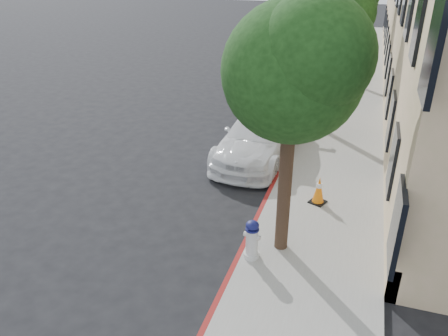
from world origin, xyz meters
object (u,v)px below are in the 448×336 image
traffic_cone (319,190)px  parked_car_mid (287,99)px  parked_car_far (318,51)px  fire_hydrant (252,240)px  police_car (260,135)px

traffic_cone → parked_car_mid: bearing=107.4°
parked_car_far → fire_hydrant: (1.15, -20.98, -0.15)m
police_car → parked_car_far: size_ratio=1.17×
police_car → parked_car_far: 15.22m
parked_car_mid → traffic_cone: parked_car_mid is taller
fire_hydrant → traffic_cone: fire_hydrant is taller
police_car → traffic_cone: (2.37, -2.85, -0.24)m
parked_car_mid → police_car: bearing=-99.1°
police_car → fire_hydrant: (1.25, -5.76, -0.16)m
fire_hydrant → traffic_cone: 3.11m
parked_car_mid → parked_car_far: 10.85m
traffic_cone → fire_hydrant: bearing=-111.0°
parked_car_mid → traffic_cone: 7.57m
police_car → parked_car_far: police_car is taller
fire_hydrant → traffic_cone: size_ratio=1.22×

